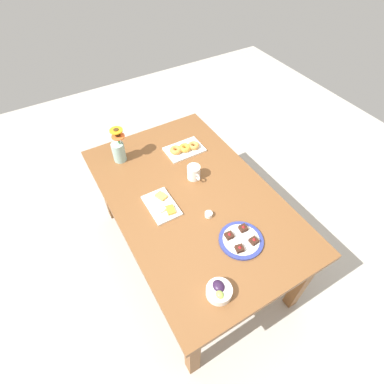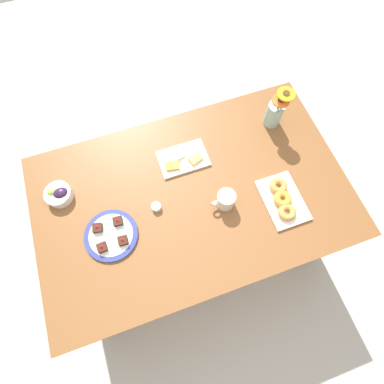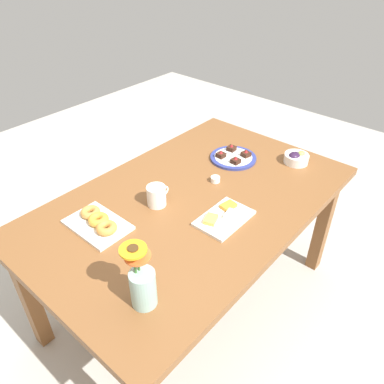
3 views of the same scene
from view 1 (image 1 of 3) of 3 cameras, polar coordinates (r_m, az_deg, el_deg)
name	(u,v)px [view 1 (image 1 of 3)]	position (r m, az deg, el deg)	size (l,w,h in m)	color
ground_plane	(192,253)	(2.56, 0.00, -11.63)	(6.00, 6.00, 0.00)	#B7B2A8
dining_table	(192,204)	(2.02, 0.00, -2.35)	(1.60, 1.00, 0.74)	brown
coffee_mug	(194,172)	(2.03, 0.35, 3.79)	(0.12, 0.09, 0.10)	white
grape_bowl	(219,291)	(1.59, 5.16, -18.24)	(0.13, 0.13, 0.07)	white
cheese_platter	(162,205)	(1.90, -5.76, -2.54)	(0.26, 0.17, 0.03)	white
croissant_platter	(184,149)	(2.26, -1.45, 8.25)	(0.19, 0.28, 0.05)	white
jam_cup_honey	(209,214)	(1.85, 3.19, -4.26)	(0.05, 0.05, 0.03)	white
dessert_plate	(241,240)	(1.77, 9.33, -8.97)	(0.26, 0.26, 0.05)	navy
flower_vase	(119,150)	(2.21, -13.80, 7.77)	(0.11, 0.11, 0.26)	#99C1B7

